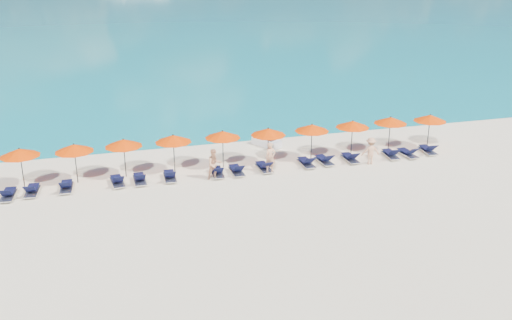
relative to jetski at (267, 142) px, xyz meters
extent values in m
plane|color=beige|center=(-2.35, -8.58, -0.30)|extent=(1400.00, 1400.00, 0.00)
cube|color=silver|center=(-0.01, 0.02, -0.04)|extent=(1.69, 2.18, 0.47)
cube|color=black|center=(0.07, -0.13, 0.30)|extent=(0.80, 0.96, 0.30)
cylinder|color=black|center=(-0.26, 0.47, 0.43)|extent=(0.44, 0.28, 0.05)
imported|color=tan|center=(-1.21, -4.58, 0.59)|extent=(0.70, 0.50, 1.78)
imported|color=tan|center=(-4.53, -4.75, 0.57)|extent=(0.91, 0.59, 1.75)
imported|color=tan|center=(4.95, -4.95, 0.53)|extent=(1.13, 0.65, 1.66)
cylinder|color=black|center=(-14.67, -3.14, 0.80)|extent=(0.05, 0.05, 2.20)
cone|color=#E23800|center=(-14.67, -3.14, 1.72)|extent=(2.10, 2.10, 0.42)
sphere|color=black|center=(-14.67, -3.14, 1.94)|extent=(0.08, 0.08, 0.08)
cylinder|color=black|center=(-11.92, -3.17, 0.80)|extent=(0.05, 0.05, 2.20)
cone|color=#E23800|center=(-11.92, -3.17, 1.72)|extent=(2.10, 2.10, 0.42)
sphere|color=black|center=(-11.92, -3.17, 1.94)|extent=(0.08, 0.08, 0.08)
cylinder|color=black|center=(-9.29, -3.01, 0.80)|extent=(0.05, 0.05, 2.20)
cone|color=#E23800|center=(-9.29, -3.01, 1.72)|extent=(2.10, 2.10, 0.42)
sphere|color=black|center=(-9.29, -3.01, 1.94)|extent=(0.08, 0.08, 0.08)
cylinder|color=black|center=(-6.51, -3.00, 0.80)|extent=(0.05, 0.05, 2.20)
cone|color=#E23800|center=(-6.51, -3.00, 1.72)|extent=(2.10, 2.10, 0.42)
sphere|color=black|center=(-6.51, -3.00, 1.94)|extent=(0.08, 0.08, 0.08)
cylinder|color=black|center=(-3.63, -3.01, 0.80)|extent=(0.05, 0.05, 2.20)
cone|color=#E23800|center=(-3.63, -3.01, 1.72)|extent=(2.10, 2.10, 0.42)
sphere|color=black|center=(-3.63, -3.01, 1.94)|extent=(0.08, 0.08, 0.08)
cylinder|color=black|center=(-0.92, -3.22, 0.80)|extent=(0.05, 0.05, 2.20)
cone|color=#E23800|center=(-0.92, -3.22, 1.72)|extent=(2.10, 2.10, 0.42)
sphere|color=black|center=(-0.92, -3.22, 1.94)|extent=(0.08, 0.08, 0.08)
cylinder|color=black|center=(1.86, -3.17, 0.80)|extent=(0.05, 0.05, 2.20)
cone|color=#E23800|center=(1.86, -3.17, 1.72)|extent=(2.10, 2.10, 0.42)
sphere|color=black|center=(1.86, -3.17, 1.94)|extent=(0.08, 0.08, 0.08)
cylinder|color=black|center=(4.56, -3.15, 0.80)|extent=(0.05, 0.05, 2.20)
cone|color=#E23800|center=(4.56, -3.15, 1.72)|extent=(2.10, 2.10, 0.42)
sphere|color=black|center=(4.56, -3.15, 1.94)|extent=(0.08, 0.08, 0.08)
cylinder|color=black|center=(7.24, -3.00, 0.80)|extent=(0.05, 0.05, 2.20)
cone|color=#E23800|center=(7.24, -3.00, 1.72)|extent=(2.10, 2.10, 0.42)
sphere|color=black|center=(7.24, -3.00, 1.94)|extent=(0.08, 0.08, 0.08)
cylinder|color=black|center=(9.95, -3.21, 0.80)|extent=(0.05, 0.05, 2.20)
cone|color=#E23800|center=(9.95, -3.21, 1.72)|extent=(2.10, 2.10, 0.42)
sphere|color=black|center=(9.95, -3.21, 1.94)|extent=(0.08, 0.08, 0.08)
cube|color=silver|center=(-15.34, -4.42, -0.16)|extent=(0.76, 1.75, 0.06)
cube|color=black|center=(-15.32, -4.18, 0.00)|extent=(0.64, 1.14, 0.04)
cube|color=black|center=(-15.39, -4.97, 0.25)|extent=(0.59, 0.58, 0.43)
cube|color=silver|center=(-14.21, -4.21, -0.16)|extent=(0.77, 1.75, 0.06)
cube|color=black|center=(-14.18, -3.96, 0.00)|extent=(0.64, 1.14, 0.04)
cube|color=black|center=(-14.25, -4.76, 0.25)|extent=(0.59, 0.58, 0.43)
cube|color=silver|center=(-12.49, -4.15, -0.16)|extent=(0.70, 1.73, 0.06)
cube|color=black|center=(-12.48, -3.90, 0.00)|extent=(0.60, 1.12, 0.04)
cube|color=black|center=(-12.52, -4.70, 0.25)|extent=(0.57, 0.56, 0.43)
cube|color=silver|center=(-9.82, -4.12, -0.16)|extent=(0.79, 1.75, 0.06)
cube|color=black|center=(-9.85, -3.87, 0.00)|extent=(0.66, 1.15, 0.04)
cube|color=black|center=(-9.77, -4.67, 0.25)|extent=(0.60, 0.59, 0.43)
cube|color=silver|center=(-8.62, -4.14, -0.16)|extent=(0.64, 1.71, 0.06)
cube|color=black|center=(-8.63, -3.89, 0.00)|extent=(0.56, 1.10, 0.04)
cube|color=black|center=(-8.62, -4.69, 0.25)|extent=(0.55, 0.54, 0.43)
cube|color=silver|center=(-6.96, -4.15, -0.16)|extent=(0.69, 1.72, 0.06)
cube|color=black|center=(-6.95, -3.90, 0.00)|extent=(0.59, 1.12, 0.04)
cube|color=black|center=(-6.98, -4.70, 0.25)|extent=(0.57, 0.56, 0.43)
cube|color=silver|center=(-4.28, -4.28, -0.16)|extent=(0.74, 1.74, 0.06)
cube|color=black|center=(-4.27, -4.03, 0.00)|extent=(0.63, 1.14, 0.04)
cube|color=black|center=(-4.32, -4.83, 0.25)|extent=(0.59, 0.58, 0.43)
cube|color=silver|center=(-3.15, -4.31, -0.16)|extent=(0.64, 1.71, 0.06)
cube|color=black|center=(-3.15, -4.06, 0.00)|extent=(0.56, 1.11, 0.04)
cube|color=black|center=(-3.14, -4.86, 0.25)|extent=(0.56, 0.54, 0.43)
cube|color=silver|center=(-1.48, -4.25, -0.16)|extent=(0.70, 1.73, 0.06)
cube|color=black|center=(-1.49, -4.00, 0.00)|extent=(0.60, 1.13, 0.04)
cube|color=black|center=(-1.45, -4.79, 0.25)|extent=(0.58, 0.56, 0.43)
cube|color=silver|center=(1.16, -4.22, -0.16)|extent=(0.64, 1.71, 0.06)
cube|color=black|center=(1.15, -3.97, 0.00)|extent=(0.56, 1.11, 0.04)
cube|color=black|center=(1.16, -4.77, 0.25)|extent=(0.56, 0.54, 0.43)
cube|color=silver|center=(2.35, -4.11, -0.16)|extent=(0.72, 1.73, 0.06)
cube|color=black|center=(2.33, -3.86, 0.00)|extent=(0.62, 1.13, 0.04)
cube|color=black|center=(2.38, -4.66, 0.25)|extent=(0.58, 0.57, 0.43)
cube|color=silver|center=(4.01, -4.18, -0.16)|extent=(0.65, 1.71, 0.06)
cube|color=black|center=(4.02, -3.93, 0.00)|extent=(0.57, 1.11, 0.04)
cube|color=black|center=(4.00, -4.73, 0.25)|extent=(0.56, 0.55, 0.43)
cube|color=silver|center=(6.73, -4.24, -0.16)|extent=(0.79, 1.76, 0.06)
cube|color=black|center=(6.76, -3.99, 0.00)|extent=(0.66, 1.15, 0.04)
cube|color=black|center=(6.67, -4.79, 0.25)|extent=(0.60, 0.59, 0.43)
cube|color=silver|center=(7.84, -4.37, -0.16)|extent=(0.73, 1.74, 0.06)
cube|color=black|center=(7.82, -4.12, 0.00)|extent=(0.62, 1.13, 0.04)
cube|color=black|center=(7.88, -4.92, 0.25)|extent=(0.58, 0.57, 0.43)
cube|color=silver|center=(9.41, -4.14, -0.16)|extent=(0.78, 1.75, 0.06)
cube|color=black|center=(9.43, -3.89, 0.00)|extent=(0.65, 1.15, 0.04)
cube|color=black|center=(9.36, -4.68, 0.25)|extent=(0.60, 0.59, 0.43)
camera|label=1|loc=(-10.56, -33.96, 11.55)|focal=40.00mm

